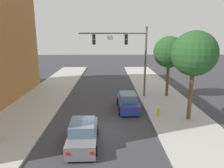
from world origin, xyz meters
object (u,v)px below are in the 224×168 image
object	(u,v)px
street_tree_second	(169,52)
traffic_signal_mast	(127,49)
car_lead_blue	(128,102)
car_following_grey	(83,134)
street_tree_nearest	(194,54)
fire_hydrant	(159,112)

from	to	relation	value
street_tree_second	traffic_signal_mast	bearing A→B (deg)	-179.28
car_lead_blue	car_following_grey	size ratio (longest dim) A/B	1.00
car_following_grey	street_tree_nearest	xyz separation A→B (m)	(8.08, 3.66, 4.66)
traffic_signal_mast	street_tree_nearest	distance (m)	7.92
traffic_signal_mast	street_tree_nearest	world-z (taller)	traffic_signal_mast
car_following_grey	street_tree_second	distance (m)	13.72
traffic_signal_mast	car_lead_blue	bearing A→B (deg)	-92.43
car_following_grey	street_tree_nearest	world-z (taller)	street_tree_nearest
car_following_grey	street_tree_second	world-z (taller)	street_tree_second
car_following_grey	fire_hydrant	distance (m)	7.26
car_lead_blue	street_tree_nearest	size ratio (longest dim) A/B	0.61
car_following_grey	street_tree_second	xyz separation A→B (m)	(8.10, 10.21, 4.26)
traffic_signal_mast	street_tree_nearest	size ratio (longest dim) A/B	1.07
car_following_grey	street_tree_second	bearing A→B (deg)	51.57
car_lead_blue	street_tree_second	bearing A→B (deg)	39.74
traffic_signal_mast	car_lead_blue	distance (m)	6.05
fire_hydrant	street_tree_nearest	distance (m)	5.42
traffic_signal_mast	car_following_grey	size ratio (longest dim) A/B	1.75
street_tree_nearest	street_tree_second	xyz separation A→B (m)	(0.03, 6.55, -0.40)
car_lead_blue	car_following_grey	xyz separation A→B (m)	(-3.37, -6.28, 0.00)
car_following_grey	street_tree_nearest	bearing A→B (deg)	24.39
traffic_signal_mast	car_lead_blue	world-z (taller)	traffic_signal_mast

